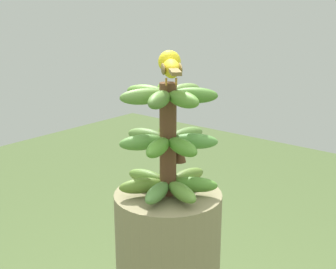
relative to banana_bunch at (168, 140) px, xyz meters
name	(u,v)px	position (x,y,z in m)	size (l,w,h in m)	color
banana_bunch	(168,140)	(0.00, 0.00, 0.00)	(0.25, 0.25, 0.28)	brown
perched_bird	(170,65)	(0.01, 0.02, 0.19)	(0.15, 0.15, 0.08)	#C68933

